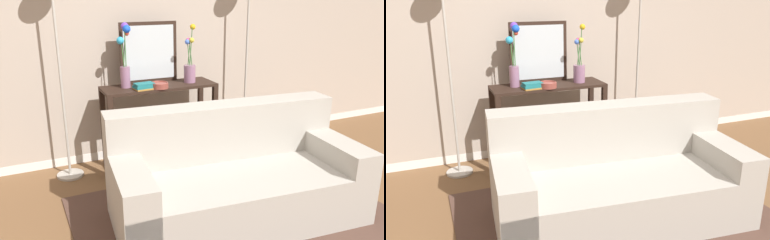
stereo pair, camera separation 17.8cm
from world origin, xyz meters
TOP-DOWN VIEW (x-y plane):
  - back_wall at (0.00, 2.39)m, footprint 12.00×0.15m
  - area_rug at (0.22, 0.57)m, footprint 2.51×2.02m
  - couch at (0.23, 0.73)m, footprint 2.03×1.10m
  - console_table at (0.05, 1.96)m, footprint 1.15×0.40m
  - floor_lamp_left at (-0.89, 2.04)m, footprint 0.28×0.28m
  - floor_lamp_right at (1.13, 2.04)m, footprint 0.28×0.28m
  - wall_mirror at (0.01, 2.12)m, footprint 0.60×0.02m
  - vase_tall_flowers at (-0.28, 1.99)m, footprint 0.14×0.11m
  - vase_short_flowers at (0.39, 1.95)m, footprint 0.13×0.12m
  - fruit_bowl at (0.01, 1.83)m, footprint 0.17×0.17m
  - book_stack at (-0.14, 1.85)m, footprint 0.22×0.16m
  - book_row_under_console at (-0.28, 1.96)m, footprint 0.28×0.18m

SIDE VIEW (x-z plane):
  - area_rug at x=0.22m, z-range 0.00..0.01m
  - book_row_under_console at x=-0.28m, z-range 0.00..0.12m
  - couch at x=0.23m, z-range -0.13..0.75m
  - console_table at x=0.05m, z-range 0.16..1.01m
  - book_stack at x=-0.14m, z-range 0.86..0.92m
  - fruit_bowl at x=0.01m, z-range 0.86..0.92m
  - vase_short_flowers at x=0.39m, z-range 0.72..1.31m
  - vase_tall_flowers at x=-0.28m, z-range 0.83..1.45m
  - wall_mirror at x=0.01m, z-range 0.86..1.47m
  - back_wall at x=0.00m, z-range 0.00..2.72m
  - floor_lamp_left at x=-0.89m, z-range 0.55..2.46m
  - floor_lamp_right at x=1.13m, z-range 0.55..2.47m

